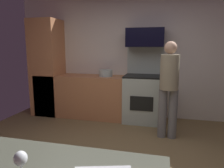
# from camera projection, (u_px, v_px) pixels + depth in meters

# --- Properties ---
(wall_back) EXTENTS (5.20, 0.12, 2.60)m
(wall_back) POSITION_uv_depth(u_px,v_px,m) (134.00, 57.00, 4.58)
(wall_back) COLOR silver
(wall_back) RESTS_ON ground
(lower_cabinet_run) EXTENTS (2.40, 0.60, 0.90)m
(lower_cabinet_run) POSITION_uv_depth(u_px,v_px,m) (90.00, 96.00, 4.59)
(lower_cabinet_run) COLOR #C07A4E
(lower_cabinet_run) RESTS_ON ground
(cabinet_column) EXTENTS (0.60, 0.60, 2.10)m
(cabinet_column) POSITION_uv_depth(u_px,v_px,m) (48.00, 68.00, 4.72)
(cabinet_column) COLOR #C07A4E
(cabinet_column) RESTS_ON ground
(oven_range) EXTENTS (0.76, 0.65, 1.51)m
(oven_range) POSITION_uv_depth(u_px,v_px,m) (143.00, 96.00, 4.30)
(oven_range) COLOR #B4C3B6
(oven_range) RESTS_ON ground
(microwave) EXTENTS (0.74, 0.38, 0.37)m
(microwave) POSITION_uv_depth(u_px,v_px,m) (145.00, 38.00, 4.18)
(microwave) COLOR black
(microwave) RESTS_ON oven_range
(person_cook) EXTENTS (0.31, 0.30, 1.60)m
(person_cook) POSITION_uv_depth(u_px,v_px,m) (169.00, 85.00, 3.42)
(person_cook) COLOR slate
(person_cook) RESTS_ON ground
(wine_glass_far) EXTENTS (0.06, 0.06, 0.15)m
(wine_glass_far) POSITION_uv_depth(u_px,v_px,m) (21.00, 160.00, 0.95)
(wine_glass_far) COLOR silver
(wine_glass_far) RESTS_ON counter_island
(knife_paring) EXTENTS (0.28, 0.10, 0.01)m
(knife_paring) POSITION_uv_depth(u_px,v_px,m) (103.00, 168.00, 1.08)
(knife_paring) COLOR #B7BABF
(knife_paring) RESTS_ON counter_island
(stock_pot) EXTENTS (0.29, 0.29, 0.14)m
(stock_pot) POSITION_uv_depth(u_px,v_px,m) (106.00, 73.00, 4.42)
(stock_pot) COLOR #ADC1BC
(stock_pot) RESTS_ON lower_cabinet_run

